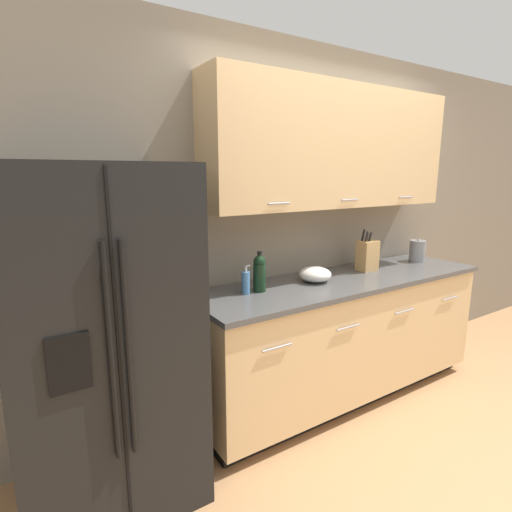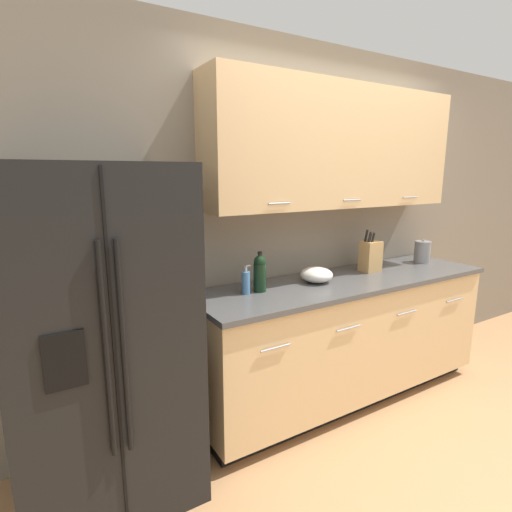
{
  "view_description": "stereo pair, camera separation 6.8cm",
  "coord_description": "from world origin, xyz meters",
  "px_view_note": "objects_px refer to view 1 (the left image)",
  "views": [
    {
      "loc": [
        -2.14,
        -1.01,
        1.69
      ],
      "look_at": [
        -0.84,
        1.01,
        1.18
      ],
      "focal_mm": 28.0,
      "sensor_mm": 36.0,
      "label": 1
    },
    {
      "loc": [
        -2.08,
        -1.05,
        1.69
      ],
      "look_at": [
        -0.84,
        1.01,
        1.18
      ],
      "focal_mm": 28.0,
      "sensor_mm": 36.0,
      "label": 2
    }
  ],
  "objects_px": {
    "knife_block": "(367,255)",
    "steel_canister": "(417,251)",
    "soap_dispenser": "(246,282)",
    "refrigerator": "(101,341)",
    "mixing_bowl": "(315,274)",
    "wine_bottle": "(259,272)"
  },
  "relations": [
    {
      "from": "wine_bottle",
      "to": "steel_canister",
      "type": "distance_m",
      "value": 1.65
    },
    {
      "from": "steel_canister",
      "to": "knife_block",
      "type": "bearing_deg",
      "value": -179.59
    },
    {
      "from": "wine_bottle",
      "to": "soap_dispenser",
      "type": "height_order",
      "value": "wine_bottle"
    },
    {
      "from": "refrigerator",
      "to": "soap_dispenser",
      "type": "height_order",
      "value": "refrigerator"
    },
    {
      "from": "soap_dispenser",
      "to": "mixing_bowl",
      "type": "height_order",
      "value": "soap_dispenser"
    },
    {
      "from": "knife_block",
      "to": "soap_dispenser",
      "type": "height_order",
      "value": "knife_block"
    },
    {
      "from": "knife_block",
      "to": "steel_canister",
      "type": "relative_size",
      "value": 1.67
    },
    {
      "from": "soap_dispenser",
      "to": "steel_canister",
      "type": "xyz_separation_m",
      "value": [
        1.75,
        0.02,
        0.02
      ]
    },
    {
      "from": "knife_block",
      "to": "steel_canister",
      "type": "height_order",
      "value": "knife_block"
    },
    {
      "from": "refrigerator",
      "to": "knife_block",
      "type": "distance_m",
      "value": 2.04
    },
    {
      "from": "knife_block",
      "to": "soap_dispenser",
      "type": "distance_m",
      "value": 1.12
    },
    {
      "from": "mixing_bowl",
      "to": "refrigerator",
      "type": "bearing_deg",
      "value": -176.4
    },
    {
      "from": "refrigerator",
      "to": "steel_canister",
      "type": "bearing_deg",
      "value": 2.68
    },
    {
      "from": "knife_block",
      "to": "soap_dispenser",
      "type": "xyz_separation_m",
      "value": [
        -1.12,
        -0.01,
        -0.05
      ]
    },
    {
      "from": "mixing_bowl",
      "to": "wine_bottle",
      "type": "bearing_deg",
      "value": 178.31
    },
    {
      "from": "knife_block",
      "to": "mixing_bowl",
      "type": "distance_m",
      "value": 0.56
    },
    {
      "from": "refrigerator",
      "to": "mixing_bowl",
      "type": "distance_m",
      "value": 1.48
    },
    {
      "from": "mixing_bowl",
      "to": "knife_block",
      "type": "bearing_deg",
      "value": 2.82
    },
    {
      "from": "soap_dispenser",
      "to": "mixing_bowl",
      "type": "xyz_separation_m",
      "value": [
        0.56,
        -0.01,
        -0.02
      ]
    },
    {
      "from": "refrigerator",
      "to": "mixing_bowl",
      "type": "height_order",
      "value": "refrigerator"
    },
    {
      "from": "steel_canister",
      "to": "soap_dispenser",
      "type": "bearing_deg",
      "value": -179.37
    },
    {
      "from": "refrigerator",
      "to": "soap_dispenser",
      "type": "distance_m",
      "value": 0.92
    }
  ]
}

